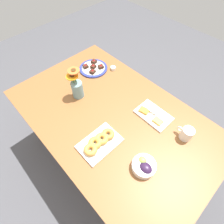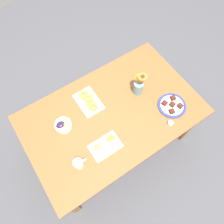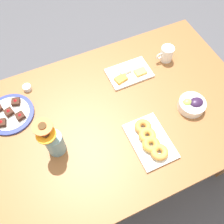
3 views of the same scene
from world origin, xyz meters
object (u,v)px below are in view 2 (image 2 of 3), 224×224
(dining_table, at_px, (112,118))
(grape_bowl, at_px, (63,125))
(dessert_plate, at_px, (172,105))
(flower_vase, at_px, (138,87))
(coffee_mug, at_px, (79,164))
(croissant_platter, at_px, (89,101))
(cheese_platter, at_px, (106,146))
(jam_cup_honey, at_px, (170,123))

(dining_table, distance_m, grape_bowl, 0.46)
(dessert_plate, distance_m, flower_vase, 0.35)
(coffee_mug, xyz_separation_m, grape_bowl, (0.05, 0.37, -0.02))
(croissant_platter, bearing_deg, cheese_platter, -102.86)
(dessert_plate, xyz_separation_m, flower_vase, (-0.17, 0.30, 0.08))
(dining_table, height_order, grape_bowl, grape_bowl)
(grape_bowl, xyz_separation_m, flower_vase, (0.76, -0.07, 0.06))
(dining_table, height_order, coffee_mug, coffee_mug)
(croissant_platter, height_order, flower_vase, flower_vase)
(dining_table, relative_size, dessert_plate, 6.16)
(grape_bowl, xyz_separation_m, cheese_platter, (0.21, -0.36, -0.02))
(cheese_platter, bearing_deg, croissant_platter, 77.14)
(grape_bowl, bearing_deg, croissant_platter, 16.08)
(grape_bowl, relative_size, jam_cup_honey, 3.08)
(dining_table, relative_size, jam_cup_honey, 33.33)
(dessert_plate, bearing_deg, jam_cup_honey, -135.12)
(dining_table, xyz_separation_m, dessert_plate, (0.51, -0.24, 0.10))
(coffee_mug, bearing_deg, jam_cup_honey, -8.78)
(croissant_platter, bearing_deg, grape_bowl, -163.92)
(grape_bowl, height_order, flower_vase, flower_vase)
(cheese_platter, relative_size, jam_cup_honey, 5.42)
(grape_bowl, bearing_deg, flower_vase, -5.40)
(cheese_platter, xyz_separation_m, croissant_platter, (0.10, 0.45, 0.01))
(dessert_plate, bearing_deg, flower_vase, 119.60)
(croissant_platter, bearing_deg, coffee_mug, -128.55)
(dining_table, relative_size, cheese_platter, 6.15)
(grape_bowl, height_order, dessert_plate, grape_bowl)
(dessert_plate, relative_size, flower_vase, 1.03)
(grape_bowl, distance_m, croissant_platter, 0.33)
(croissant_platter, distance_m, dessert_plate, 0.77)
(dining_table, height_order, cheese_platter, cheese_platter)
(coffee_mug, bearing_deg, dining_table, 26.29)
(coffee_mug, height_order, jam_cup_honey, coffee_mug)
(dining_table, height_order, jam_cup_honey, jam_cup_honey)
(dining_table, xyz_separation_m, croissant_platter, (-0.11, 0.22, 0.11))
(flower_vase, bearing_deg, grape_bowl, 174.60)
(flower_vase, bearing_deg, jam_cup_honey, -84.72)
(grape_bowl, distance_m, dessert_plate, 1.00)
(croissant_platter, bearing_deg, flower_vase, -19.91)
(cheese_platter, height_order, flower_vase, flower_vase)
(jam_cup_honey, xyz_separation_m, dessert_plate, (0.13, 0.13, -0.00))
(coffee_mug, distance_m, cheese_platter, 0.27)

